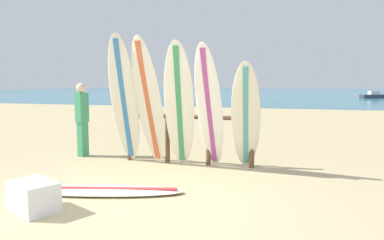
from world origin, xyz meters
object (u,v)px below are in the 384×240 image
(surfboard_leaning_center_left, at_px, (179,106))
(surfboard_leaning_center, at_px, (209,108))
(cooler_box, at_px, (34,196))
(small_boat_offshore, at_px, (373,96))
(surfboard_leaning_far_left, at_px, (124,101))
(beachgoer_standing, at_px, (82,116))
(surfboard_leaning_left, at_px, (149,103))
(surfboard_leaning_center_right, at_px, (246,117))
(surfboard_rack, at_px, (188,130))
(surfboard_lying_on_sand, at_px, (100,190))

(surfboard_leaning_center_left, height_order, surfboard_leaning_center, surfboard_leaning_center_left)
(cooler_box, bearing_deg, small_boat_offshore, 99.18)
(surfboard_leaning_far_left, distance_m, beachgoer_standing, 1.31)
(surfboard_leaning_left, distance_m, surfboard_leaning_center, 1.11)
(surfboard_leaning_center, relative_size, cooler_box, 3.66)
(surfboard_leaning_center, xyz_separation_m, surfboard_leaning_center_right, (0.62, 0.07, -0.16))
(surfboard_leaning_center_left, xyz_separation_m, small_boat_offshore, (9.66, 33.80, -0.86))
(surfboard_leaning_far_left, distance_m, surfboard_leaning_left, 0.52)
(beachgoer_standing, height_order, cooler_box, beachgoer_standing)
(surfboard_rack, bearing_deg, small_boat_offshore, 73.91)
(surfboard_rack, xyz_separation_m, beachgoer_standing, (-2.31, 0.06, 0.20))
(surfboard_leaning_left, distance_m, surfboard_lying_on_sand, 2.02)
(surfboard_leaning_center_left, distance_m, surfboard_leaning_center, 0.53)
(surfboard_leaning_center_left, distance_m, surfboard_leaning_center_right, 1.17)
(surfboard_leaning_far_left, xyz_separation_m, small_boat_offshore, (10.75, 33.75, -0.95))
(surfboard_rack, bearing_deg, surfboard_leaning_center, -35.07)
(surfboard_leaning_center, bearing_deg, surfboard_lying_on_sand, -123.77)
(surfboard_leaning_center, bearing_deg, surfboard_leaning_far_left, -179.46)
(surfboard_leaning_center_left, height_order, beachgoer_standing, surfboard_leaning_center_left)
(surfboard_leaning_far_left, height_order, surfboard_leaning_left, surfboard_leaning_far_left)
(small_boat_offshore, distance_m, cooler_box, 37.83)
(surfboard_lying_on_sand, bearing_deg, surfboard_leaning_far_left, 105.29)
(surfboard_rack, distance_m, surfboard_leaning_center_right, 1.20)
(surfboard_rack, bearing_deg, surfboard_leaning_center_right, -13.83)
(surfboard_lying_on_sand, bearing_deg, surfboard_leaning_center, 56.23)
(surfboard_leaning_left, bearing_deg, surfboard_leaning_center_right, 4.42)
(small_boat_offshore, bearing_deg, surfboard_rack, -106.09)
(surfboard_lying_on_sand, relative_size, small_boat_offshore, 0.85)
(small_boat_offshore, bearing_deg, surfboard_leaning_center_left, -105.95)
(surfboard_rack, height_order, surfboard_leaning_far_left, surfboard_leaning_far_left)
(surfboard_leaning_left, xyz_separation_m, surfboard_lying_on_sand, (-0.05, -1.66, -1.14))
(surfboard_rack, height_order, cooler_box, surfboard_rack)
(surfboard_leaning_center_left, height_order, small_boat_offshore, surfboard_leaning_center_left)
(surfboard_leaning_left, height_order, small_boat_offshore, surfboard_leaning_left)
(surfboard_leaning_left, height_order, surfboard_lying_on_sand, surfboard_leaning_left)
(surfboard_leaning_far_left, bearing_deg, surfboard_leaning_left, -4.95)
(surfboard_lying_on_sand, bearing_deg, cooler_box, -114.78)
(small_boat_offshore, xyz_separation_m, cooler_box, (-10.67, -36.30, -0.08))
(surfboard_leaning_center_left, xyz_separation_m, surfboard_lying_on_sand, (-0.63, -1.66, -1.09))
(beachgoer_standing, distance_m, cooler_box, 3.30)
(cooler_box, bearing_deg, surfboard_lying_on_sand, 90.78)
(beachgoer_standing, bearing_deg, surfboard_leaning_center_right, -5.65)
(surfboard_leaning_far_left, distance_m, cooler_box, 2.75)
(surfboard_leaning_left, relative_size, surfboard_leaning_center_left, 1.05)
(surfboard_rack, distance_m, surfboard_lying_on_sand, 2.26)
(surfboard_lying_on_sand, xyz_separation_m, cooler_box, (-0.39, -0.84, 0.14))
(surfboard_rack, xyz_separation_m, small_boat_offshore, (9.63, 33.38, -0.39))
(surfboard_leaning_left, relative_size, small_boat_offshore, 0.83)
(surfboard_rack, relative_size, beachgoer_standing, 1.65)
(surfboard_leaning_far_left, xyz_separation_m, surfboard_leaning_center_left, (1.09, -0.05, -0.08))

